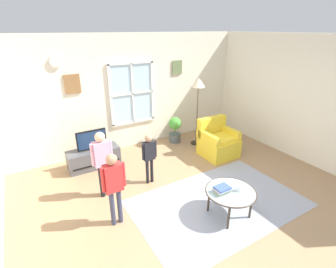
# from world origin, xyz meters

# --- Properties ---
(ground_plane) EXTENTS (6.45, 6.03, 0.02)m
(ground_plane) POSITION_xyz_m (0.00, 0.00, -0.01)
(ground_plane) COLOR #9E7A56
(back_wall) EXTENTS (5.85, 0.17, 2.71)m
(back_wall) POSITION_xyz_m (-0.00, 2.78, 1.36)
(back_wall) COLOR silver
(back_wall) RESTS_ON ground_plane
(side_wall_right) EXTENTS (0.12, 5.43, 2.71)m
(side_wall_right) POSITION_xyz_m (2.99, 0.00, 1.36)
(side_wall_right) COLOR silver
(side_wall_right) RESTS_ON ground_plane
(area_rug) EXTENTS (2.89, 1.84, 0.01)m
(area_rug) POSITION_xyz_m (0.27, -0.22, 0.00)
(area_rug) COLOR #999EAD
(area_rug) RESTS_ON ground_plane
(tv_stand) EXTENTS (1.08, 0.43, 0.41)m
(tv_stand) POSITION_xyz_m (-1.21, 2.14, 0.20)
(tv_stand) COLOR #4C4C51
(tv_stand) RESTS_ON ground_plane
(television) EXTENTS (0.62, 0.08, 0.43)m
(television) POSITION_xyz_m (-1.21, 2.13, 0.64)
(television) COLOR #4C4C4C
(television) RESTS_ON tv_stand
(armchair) EXTENTS (0.76, 0.74, 0.87)m
(armchair) POSITION_xyz_m (1.45, 1.19, 0.33)
(armchair) COLOR yellow
(armchair) RESTS_ON ground_plane
(coffee_table) EXTENTS (0.80, 0.80, 0.45)m
(coffee_table) POSITION_xyz_m (0.22, -0.52, 0.42)
(coffee_table) COLOR #99B2B7
(coffee_table) RESTS_ON ground_plane
(book_stack) EXTENTS (0.26, 0.18, 0.10)m
(book_stack) POSITION_xyz_m (0.08, -0.47, 0.50)
(book_stack) COLOR #8AA16B
(book_stack) RESTS_ON coffee_table
(cup) EXTENTS (0.09, 0.09, 0.09)m
(cup) POSITION_xyz_m (0.34, -0.58, 0.49)
(cup) COLOR white
(cup) RESTS_ON coffee_table
(remote_near_books) EXTENTS (0.11, 0.14, 0.02)m
(remote_near_books) POSITION_xyz_m (0.23, -0.38, 0.46)
(remote_near_books) COLOR black
(remote_near_books) RESTS_ON coffee_table
(remote_near_cup) EXTENTS (0.05, 0.14, 0.02)m
(remote_near_cup) POSITION_xyz_m (0.21, -0.42, 0.46)
(remote_near_cup) COLOR black
(remote_near_cup) RESTS_ON coffee_table
(person_pink_shirt) EXTENTS (0.37, 0.17, 1.24)m
(person_pink_shirt) POSITION_xyz_m (-1.33, 1.00, 0.77)
(person_pink_shirt) COLOR black
(person_pink_shirt) RESTS_ON ground_plane
(person_red_shirt) EXTENTS (0.36, 0.16, 1.20)m
(person_red_shirt) POSITION_xyz_m (-1.40, 0.22, 0.75)
(person_red_shirt) COLOR #333851
(person_red_shirt) RESTS_ON ground_plane
(person_black_shirt) EXTENTS (0.30, 0.14, 1.01)m
(person_black_shirt) POSITION_xyz_m (-0.46, 0.96, 0.63)
(person_black_shirt) COLOR black
(person_black_shirt) RESTS_ON ground_plane
(potted_plant_by_window) EXTENTS (0.32, 0.32, 0.68)m
(potted_plant_by_window) POSITION_xyz_m (0.99, 2.35, 0.36)
(potted_plant_by_window) COLOR #4C565B
(potted_plant_by_window) RESTS_ON ground_plane
(floor_lamp) EXTENTS (0.32, 0.32, 1.72)m
(floor_lamp) POSITION_xyz_m (1.40, 1.96, 1.44)
(floor_lamp) COLOR black
(floor_lamp) RESTS_ON ground_plane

